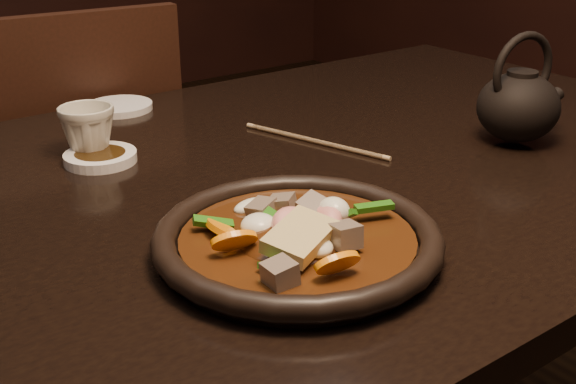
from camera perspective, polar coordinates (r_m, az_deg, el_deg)
table at (r=1.00m, az=-2.15°, el=-2.76°), size 1.60×0.90×0.75m
chair at (r=1.55m, az=-16.79°, el=-1.18°), size 0.46×0.46×0.91m
plate at (r=0.76m, az=0.75°, el=-3.84°), size 0.31×0.31×0.03m
stirfry at (r=0.76m, az=0.68°, el=-3.50°), size 0.22×0.21×0.06m
soy_dish at (r=1.05m, az=-14.60°, el=2.67°), size 0.10×0.10×0.01m
saucer_right at (r=1.29m, az=-13.17°, el=6.58°), size 0.11×0.11×0.01m
tea_cup at (r=1.07m, az=-15.55°, el=4.78°), size 0.10×0.10×0.08m
chopsticks at (r=1.09m, az=2.12°, el=4.05°), size 0.08×0.25×0.01m
teapot at (r=1.13m, az=17.79°, el=6.71°), size 0.15×0.12×0.16m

